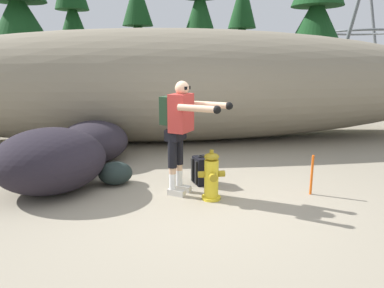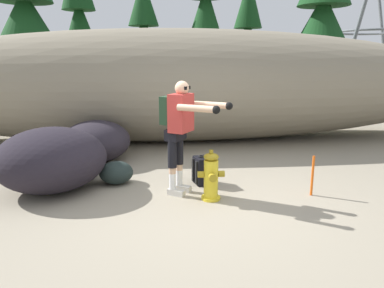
{
  "view_description": "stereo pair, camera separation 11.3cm",
  "coord_description": "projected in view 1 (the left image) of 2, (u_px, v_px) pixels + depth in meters",
  "views": [
    {
      "loc": [
        -0.67,
        -4.72,
        1.96
      ],
      "look_at": [
        -0.04,
        0.41,
        0.75
      ],
      "focal_mm": 33.94,
      "sensor_mm": 36.0,
      "label": 1
    },
    {
      "loc": [
        -0.56,
        -4.74,
        1.96
      ],
      "look_at": [
        -0.04,
        0.41,
        0.75
      ],
      "focal_mm": 33.94,
      "sensor_mm": 36.0,
      "label": 2
    }
  ],
  "objects": [
    {
      "name": "boulder_outlier",
      "position": [
        115.0,
        173.0,
        5.8
      ],
      "size": [
        0.56,
        0.51,
        0.37
      ],
      "primitive_type": "ellipsoid",
      "rotation": [
        0.0,
        0.0,
        3.18
      ],
      "color": "#202B28",
      "rests_on": "ground_plane"
    },
    {
      "name": "dirt_embankment",
      "position": [
        175.0,
        86.0,
        8.79
      ],
      "size": [
        15.48,
        3.2,
        2.67
      ],
      "primitive_type": "ellipsoid",
      "color": "gray",
      "rests_on": "ground_plane"
    },
    {
      "name": "boulder_mid",
      "position": [
        50.0,
        160.0,
        5.42
      ],
      "size": [
        2.16,
        2.09,
        0.97
      ],
      "primitive_type": "ellipsoid",
      "rotation": [
        0.0,
        0.0,
        5.18
      ],
      "color": "black",
      "rests_on": "ground_plane"
    },
    {
      "name": "survey_stake",
      "position": [
        312.0,
        175.0,
        5.34
      ],
      "size": [
        0.04,
        0.04,
        0.6
      ],
      "primitive_type": "cylinder",
      "color": "#E55914",
      "rests_on": "ground_plane"
    },
    {
      "name": "fire_hydrant",
      "position": [
        211.0,
        177.0,
        5.14
      ],
      "size": [
        0.38,
        0.33,
        0.73
      ],
      "color": "yellow",
      "rests_on": "ground_plane"
    },
    {
      "name": "utility_worker",
      "position": [
        180.0,
        124.0,
        5.19
      ],
      "size": [
        1.02,
        0.86,
        1.67
      ],
      "rotation": [
        0.0,
        0.0,
        -0.58
      ],
      "color": "beige",
      "rests_on": "ground_plane"
    },
    {
      "name": "boulder_small",
      "position": [
        77.0,
        162.0,
        6.26
      ],
      "size": [
        1.07,
        1.07,
        0.47
      ],
      "primitive_type": "ellipsoid",
      "rotation": [
        0.0,
        0.0,
        0.79
      ],
      "color": "black",
      "rests_on": "ground_plane"
    },
    {
      "name": "spare_backpack",
      "position": [
        201.0,
        171.0,
        5.82
      ],
      "size": [
        0.33,
        0.34,
        0.47
      ],
      "rotation": [
        0.0,
        0.0,
        0.24
      ],
      "color": "black",
      "rests_on": "ground_plane"
    },
    {
      "name": "pine_tree_ridge_end",
      "position": [
        316.0,
        18.0,
        13.38
      ],
      "size": [
        2.93,
        2.93,
        6.21
      ],
      "color": "#47331E",
      "rests_on": "ground_plane"
    },
    {
      "name": "boulder_large",
      "position": [
        93.0,
        142.0,
        7.02
      ],
      "size": [
        1.77,
        1.8,
        0.81
      ],
      "primitive_type": "ellipsoid",
      "rotation": [
        0.0,
        0.0,
        1.13
      ],
      "color": "#262129",
      "rests_on": "ground_plane"
    },
    {
      "name": "pine_tree_left",
      "position": [
        73.0,
        21.0,
        15.41
      ],
      "size": [
        2.17,
        2.17,
        6.63
      ],
      "color": "#47331E",
      "rests_on": "ground_plane"
    },
    {
      "name": "pine_tree_far_right",
      "position": [
        242.0,
        37.0,
        16.55
      ],
      "size": [
        1.96,
        1.96,
        5.63
      ],
      "color": "#47331E",
      "rests_on": "ground_plane"
    },
    {
      "name": "pine_tree_center",
      "position": [
        138.0,
        35.0,
        15.73
      ],
      "size": [
        2.04,
        2.04,
        5.45
      ],
      "color": "#47331E",
      "rests_on": "ground_plane"
    },
    {
      "name": "ground_plane",
      "position": [
        198.0,
        204.0,
        5.1
      ],
      "size": [
        56.0,
        56.0,
        0.04
      ],
      "primitive_type": "cube",
      "color": "gray"
    },
    {
      "name": "pine_tree_far_left",
      "position": [
        19.0,
        14.0,
        12.43
      ],
      "size": [
        2.97,
        2.97,
        6.18
      ],
      "color": "#47331E",
      "rests_on": "ground_plane"
    },
    {
      "name": "pine_tree_right",
      "position": [
        200.0,
        11.0,
        14.89
      ],
      "size": [
        2.29,
        2.29,
        7.32
      ],
      "color": "#47331E",
      "rests_on": "ground_plane"
    }
  ]
}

